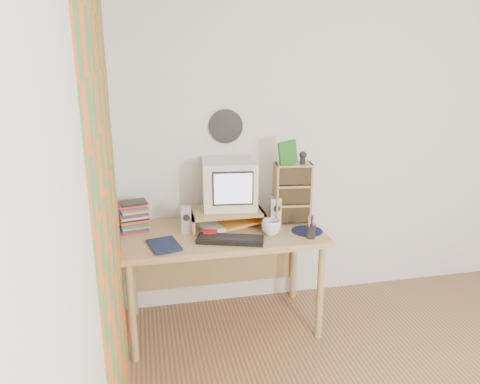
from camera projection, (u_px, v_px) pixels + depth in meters
name	position (u px, v px, depth m)	size (l,w,h in m)	color
back_wall	(342.00, 145.00, 3.68)	(3.50, 3.50, 0.00)	white
left_wall	(90.00, 258.00, 1.69)	(3.50, 3.50, 0.00)	white
curtain	(110.00, 234.00, 2.18)	(2.20, 2.20, 0.00)	orange
wall_disc	(226.00, 126.00, 3.42)	(0.25, 0.25, 0.02)	black
desk	(220.00, 245.00, 3.37)	(1.40, 0.70, 0.75)	tan
monitor_riser	(226.00, 213.00, 3.35)	(0.52, 0.30, 0.12)	tan
crt_monitor	(229.00, 185.00, 3.35)	(0.36, 0.36, 0.35)	silver
speaker_left	(186.00, 220.00, 3.23)	(0.07, 0.07, 0.19)	#B9B8BD
speaker_right	(275.00, 211.00, 3.38)	(0.08, 0.08, 0.20)	#B9B8BD
keyboard	(230.00, 240.00, 3.10)	(0.44, 0.15, 0.03)	black
dvd_stack	(134.00, 213.00, 3.25)	(0.18, 0.13, 0.26)	brown
cd_rack	(293.00, 193.00, 3.39)	(0.27, 0.14, 0.44)	tan
mug	(271.00, 228.00, 3.20)	(0.13, 0.13, 0.10)	silver
diary	(151.00, 246.00, 2.98)	(0.22, 0.16, 0.04)	#101B3D
mousepad	(307.00, 231.00, 3.28)	(0.22, 0.22, 0.00)	#0F1532
pen_cup	(311.00, 229.00, 3.14)	(0.06, 0.06, 0.12)	black
papers	(228.00, 223.00, 3.37)	(0.31, 0.23, 0.04)	white
red_box	(210.00, 234.00, 3.17)	(0.09, 0.06, 0.04)	red
game_box	(288.00, 153.00, 3.27)	(0.13, 0.03, 0.17)	#1C611B
webcam	(303.00, 158.00, 3.30)	(0.05, 0.05, 0.09)	black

